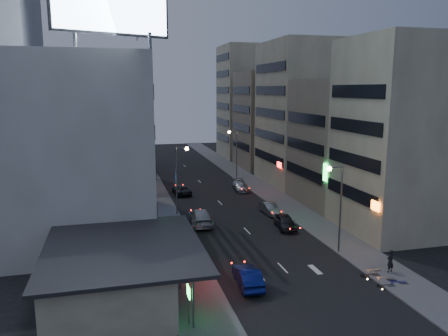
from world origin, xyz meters
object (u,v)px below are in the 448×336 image
object	(u,v)px
parked_car_right_mid	(270,208)
parked_car_right_far	(241,186)
scooter_black_a	(393,278)
scooter_blue	(407,275)
scooter_silver_a	(395,271)
scooter_silver_b	(379,263)
road_car_silver	(201,217)
road_car_blue	(248,277)
scooter_black_b	(377,266)
parked_car_left	(182,190)
parked_car_right_near	(285,222)
person	(390,261)

from	to	relation	value
parked_car_right_mid	parked_car_right_far	bearing A→B (deg)	86.93
scooter_black_a	scooter_blue	world-z (taller)	scooter_blue
scooter_silver_a	scooter_silver_b	bearing A→B (deg)	27.37
scooter_silver_a	scooter_silver_b	xyz separation A→B (m)	(-0.19, 1.91, -0.11)
road_car_silver	scooter_black_a	world-z (taller)	road_car_silver
parked_car_right_far	road_car_blue	bearing A→B (deg)	-100.15
road_car_blue	scooter_black_b	bearing A→B (deg)	-179.23
parked_car_left	scooter_black_b	xyz separation A→B (m)	(11.09, -31.09, 0.04)
parked_car_left	parked_car_right_mid	bearing A→B (deg)	122.41
parked_car_right_near	scooter_black_b	size ratio (longest dim) A/B	2.36
road_car_silver	scooter_black_b	size ratio (longest dim) A/B	3.18
road_car_silver	scooter_silver_b	world-z (taller)	road_car_silver
road_car_silver	scooter_silver_b	distance (m)	19.86
parked_car_right_near	scooter_blue	xyz separation A→B (m)	(4.00, -14.83, -0.06)
parked_car_right_near	scooter_black_b	world-z (taller)	parked_car_right_near
parked_car_right_far	person	bearing A→B (deg)	-78.43
scooter_blue	scooter_silver_b	distance (m)	2.75
parked_car_right_mid	road_car_silver	size ratio (longest dim) A/B	0.69
road_car_blue	parked_car_right_mid	bearing A→B (deg)	-111.11
person	scooter_blue	size ratio (longest dim) A/B	1.02
scooter_black_a	scooter_silver_a	distance (m)	1.19
scooter_black_a	parked_car_right_far	bearing A→B (deg)	10.72
parked_car_right_near	scooter_silver_a	size ratio (longest dim) A/B	2.14
scooter_blue	scooter_black_b	size ratio (longest dim) A/B	1.00
scooter_black_a	scooter_silver_b	distance (m)	2.85
parked_car_right_mid	road_car_blue	world-z (taller)	road_car_blue
parked_car_right_far	scooter_black_a	world-z (taller)	parked_car_right_far
parked_car_right_mid	scooter_blue	xyz separation A→B (m)	(3.63, -20.65, 0.01)
road_car_blue	scooter_silver_b	xyz separation A→B (m)	(11.42, 0.09, -0.12)
parked_car_right_mid	scooter_blue	distance (m)	20.96
parked_car_right_near	road_car_blue	xyz separation A→B (m)	(-8.09, -12.26, 0.01)
road_car_silver	scooter_silver_a	distance (m)	21.52
scooter_blue	road_car_blue	bearing A→B (deg)	96.65
person	scooter_blue	bearing A→B (deg)	78.91
road_car_blue	scooter_silver_b	size ratio (longest dim) A/B	2.73
road_car_blue	person	distance (m)	11.94
scooter_silver_a	scooter_black_b	world-z (taller)	scooter_silver_a
parked_car_right_near	scooter_black_a	distance (m)	15.20
road_car_blue	scooter_silver_a	distance (m)	11.75
parked_car_right_far	scooter_silver_b	world-z (taller)	parked_car_right_far
scooter_black_a	scooter_black_b	world-z (taller)	scooter_black_b
parked_car_left	person	world-z (taller)	person
parked_car_right_near	parked_car_left	xyz separation A→B (m)	(-8.38, 18.24, -0.10)
scooter_black_a	scooter_silver_a	size ratio (longest dim) A/B	0.79
parked_car_right_mid	scooter_blue	size ratio (longest dim) A/B	2.20
parked_car_right_far	scooter_silver_a	xyz separation A→B (m)	(3.05, -32.46, 0.04)
person	scooter_black_a	world-z (taller)	person
person	scooter_black_b	xyz separation A→B (m)	(-1.12, 0.09, -0.38)
road_car_blue	person	bearing A→B (deg)	-179.38
scooter_silver_a	person	bearing A→B (deg)	6.12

